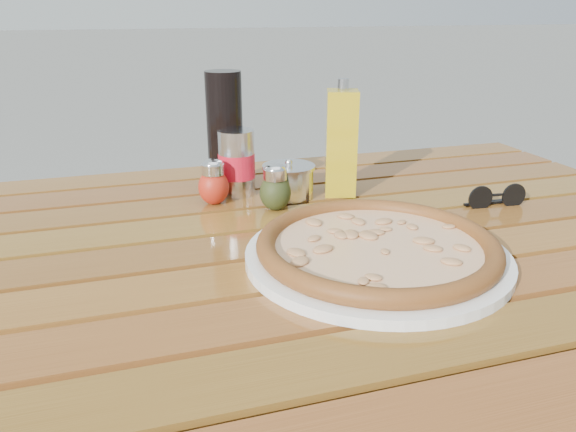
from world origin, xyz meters
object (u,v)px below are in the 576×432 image
object	(u,v)px
dark_bottle	(225,132)
sunglasses	(496,198)
soda_can	(237,163)
olive_oil_cruet	(341,143)
table	(292,284)
parmesan_tin	(289,180)
pepper_shaker	(213,183)
plate	(377,256)
pizza	(377,246)
oregano_shaker	(275,188)

from	to	relation	value
dark_bottle	sunglasses	distance (m)	0.50
soda_can	olive_oil_cruet	xyz separation A→B (m)	(0.18, -0.05, 0.04)
dark_bottle	soda_can	world-z (taller)	dark_bottle
table	dark_bottle	distance (m)	0.33
parmesan_tin	pepper_shaker	bearing A→B (deg)	179.12
table	olive_oil_cruet	bearing A→B (deg)	50.39
pepper_shaker	soda_can	distance (m)	0.07
dark_bottle	parmesan_tin	xyz separation A→B (m)	(0.10, -0.08, -0.08)
pepper_shaker	olive_oil_cruet	distance (m)	0.24
olive_oil_cruet	plate	bearing A→B (deg)	-102.46
plate	sunglasses	world-z (taller)	sunglasses
dark_bottle	sunglasses	bearing A→B (deg)	-29.02
soda_can	dark_bottle	bearing A→B (deg)	109.50
dark_bottle	sunglasses	size ratio (longest dim) A/B	1.99
olive_oil_cruet	pepper_shaker	bearing A→B (deg)	176.77
pizza	dark_bottle	size ratio (longest dim) A/B	2.02
plate	olive_oil_cruet	xyz separation A→B (m)	(0.06, 0.29, 0.09)
pizza	sunglasses	size ratio (longest dim) A/B	4.03
plate	sunglasses	size ratio (longest dim) A/B	3.26
parmesan_tin	pizza	bearing A→B (deg)	-83.96
plate	sunglasses	distance (m)	0.33
soda_can	olive_oil_cruet	bearing A→B (deg)	-16.29
pepper_shaker	olive_oil_cruet	bearing A→B (deg)	-3.23
plate	table	bearing A→B (deg)	129.26
table	parmesan_tin	bearing A→B (deg)	74.02
olive_oil_cruet	sunglasses	bearing A→B (deg)	-32.56
plate	dark_bottle	bearing A→B (deg)	109.04
table	oregano_shaker	bearing A→B (deg)	84.46
soda_can	olive_oil_cruet	size ratio (longest dim) A/B	0.57
table	pepper_shaker	distance (m)	0.24
dark_bottle	sunglasses	xyz separation A→B (m)	(0.43, -0.24, -0.09)
olive_oil_cruet	oregano_shaker	bearing A→B (deg)	-160.79
plate	olive_oil_cruet	world-z (taller)	olive_oil_cruet
dark_bottle	soda_can	xyz separation A→B (m)	(0.01, -0.04, -0.05)
pepper_shaker	oregano_shaker	xyz separation A→B (m)	(0.09, -0.06, 0.00)
plate	parmesan_tin	xyz separation A→B (m)	(-0.03, 0.30, 0.02)
table	olive_oil_cruet	xyz separation A→B (m)	(0.15, 0.18, 0.17)
plate	pizza	distance (m)	0.02
plate	pizza	size ratio (longest dim) A/B	0.81
table	dark_bottle	bearing A→B (deg)	99.05
plate	sunglasses	bearing A→B (deg)	25.66
table	plate	distance (m)	0.16
oregano_shaker	olive_oil_cruet	bearing A→B (deg)	19.21
pepper_shaker	sunglasses	distance (m)	0.49
oregano_shaker	plate	bearing A→B (deg)	-72.91
dark_bottle	olive_oil_cruet	size ratio (longest dim) A/B	1.05
oregano_shaker	soda_can	size ratio (longest dim) A/B	0.68
sunglasses	pepper_shaker	bearing A→B (deg)	165.45
table	olive_oil_cruet	distance (m)	0.29
plate	parmesan_tin	size ratio (longest dim) A/B	3.56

